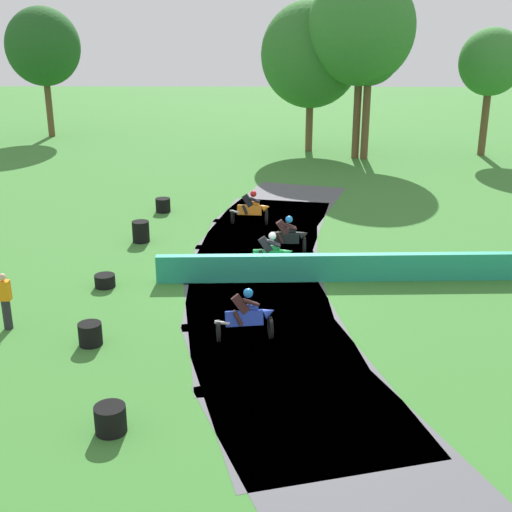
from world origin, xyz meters
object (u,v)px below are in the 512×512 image
object	(u,v)px
tire_stack_mid_a	(141,232)
tire_stack_far	(90,334)
tire_stack_mid_b	(105,281)
motorcycle_trailing_green	(270,254)
track_marshal	(5,301)
tire_stack_near	(163,205)
motorcycle_fourth_blue	(247,316)
motorcycle_lead_orange	(251,208)
motorcycle_chase_black	(287,236)
tire_stack_extra_a	(110,419)

from	to	relation	value
tire_stack_mid_a	tire_stack_far	world-z (taller)	tire_stack_mid_a
tire_stack_mid_a	tire_stack_mid_b	size ratio (longest dim) A/B	1.23
motorcycle_trailing_green	track_marshal	xyz separation A→B (m)	(-7.26, -4.41, 0.16)
motorcycle_trailing_green	tire_stack_near	distance (m)	8.59
motorcycle_trailing_green	motorcycle_fourth_blue	bearing A→B (deg)	-97.70
tire_stack_near	tire_stack_mid_a	distance (m)	4.10
motorcycle_lead_orange	motorcycle_trailing_green	world-z (taller)	motorcycle_lead_orange
motorcycle_chase_black	tire_stack_near	size ratio (longest dim) A/B	2.62
tire_stack_mid_b	tire_stack_extra_a	bearing A→B (deg)	-76.52
tire_stack_near	tire_stack_mid_b	bearing A→B (deg)	-94.17
motorcycle_lead_orange	tire_stack_mid_b	bearing A→B (deg)	-123.36
motorcycle_trailing_green	tire_stack_extra_a	xyz separation A→B (m)	(-3.37, -9.25, -0.35)
motorcycle_fourth_blue	tire_stack_mid_b	bearing A→B (deg)	142.96
motorcycle_chase_black	tire_stack_far	world-z (taller)	motorcycle_chase_black
motorcycle_trailing_green	tire_stack_far	size ratio (longest dim) A/B	2.71
motorcycle_lead_orange	tire_stack_extra_a	distance (m)	15.00
tire_stack_mid_a	tire_stack_extra_a	distance (m)	12.48
motorcycle_fourth_blue	motorcycle_lead_orange	bearing A→B (deg)	90.47
tire_stack_far	tire_stack_extra_a	bearing A→B (deg)	-70.63
motorcycle_fourth_blue	tire_stack_mid_a	world-z (taller)	motorcycle_fourth_blue
tire_stack_extra_a	tire_stack_mid_a	bearing A→B (deg)	96.99
motorcycle_lead_orange	motorcycle_chase_black	xyz separation A→B (m)	(1.35, -3.61, 0.01)
motorcycle_chase_black	track_marshal	size ratio (longest dim) A/B	1.03
tire_stack_mid_b	tire_stack_extra_a	world-z (taller)	tire_stack_extra_a
tire_stack_mid_a	track_marshal	size ratio (longest dim) A/B	0.49
motorcycle_chase_black	track_marshal	xyz separation A→B (m)	(-7.87, -6.31, 0.16)
tire_stack_extra_a	track_marshal	xyz separation A→B (m)	(-3.89, 4.84, 0.52)
tire_stack_mid_b	tire_stack_extra_a	size ratio (longest dim) A/B	0.98
tire_stack_mid_b	tire_stack_far	world-z (taller)	tire_stack_far
motorcycle_trailing_green	motorcycle_lead_orange	bearing A→B (deg)	97.63
motorcycle_chase_black	tire_stack_mid_a	world-z (taller)	motorcycle_chase_black
motorcycle_trailing_green	tire_stack_mid_a	size ratio (longest dim) A/B	2.10
tire_stack_extra_a	track_marshal	world-z (taller)	track_marshal
motorcycle_fourth_blue	tire_stack_mid_b	size ratio (longest dim) A/B	2.57
motorcycle_chase_black	tire_stack_mid_b	distance (m)	6.73
tire_stack_mid_b	tire_stack_extra_a	xyz separation A→B (m)	(1.89, -7.90, 0.10)
motorcycle_chase_black	tire_stack_mid_a	xyz separation A→B (m)	(-5.50, 1.24, -0.26)
tire_stack_mid_a	tire_stack_far	size ratio (longest dim) A/B	1.29
track_marshal	tire_stack_extra_a	bearing A→B (deg)	-51.22
tire_stack_near	tire_stack_extra_a	xyz separation A→B (m)	(1.27, -16.48, 0.00)
tire_stack_far	tire_stack_extra_a	size ratio (longest dim) A/B	0.94
motorcycle_fourth_blue	track_marshal	bearing A→B (deg)	176.37
tire_stack_far	track_marshal	bearing A→B (deg)	160.03
tire_stack_near	track_marshal	bearing A→B (deg)	-102.68
motorcycle_trailing_green	tire_stack_mid_b	bearing A→B (deg)	-165.56
tire_stack_mid_a	motorcycle_chase_black	bearing A→B (deg)	-12.68
motorcycle_trailing_green	track_marshal	bearing A→B (deg)	-148.69
motorcycle_fourth_blue	tire_stack_extra_a	xyz separation A→B (m)	(-2.71, -4.42, -0.33)
tire_stack_mid_b	track_marshal	distance (m)	3.70
motorcycle_lead_orange	tire_stack_near	distance (m)	4.27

